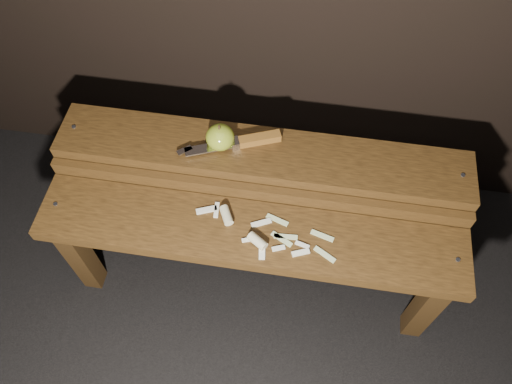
# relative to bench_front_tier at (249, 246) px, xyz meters

# --- Properties ---
(ground) EXTENTS (60.00, 60.00, 0.00)m
(ground) POSITION_rel_bench_front_tier_xyz_m (0.00, 0.06, -0.35)
(ground) COLOR black
(bench_front_tier) EXTENTS (1.20, 0.20, 0.42)m
(bench_front_tier) POSITION_rel_bench_front_tier_xyz_m (0.00, 0.00, 0.00)
(bench_front_tier) COLOR black
(bench_front_tier) RESTS_ON ground
(bench_rear_tier) EXTENTS (1.20, 0.21, 0.50)m
(bench_rear_tier) POSITION_rel_bench_front_tier_xyz_m (0.00, 0.23, 0.06)
(bench_rear_tier) COLOR black
(bench_rear_tier) RESTS_ON ground
(apple) EXTENTS (0.08, 0.08, 0.09)m
(apple) POSITION_rel_bench_front_tier_xyz_m (-0.12, 0.23, 0.18)
(apple) COLOR olive
(apple) RESTS_ON bench_rear_tier
(knife) EXTENTS (0.29, 0.13, 0.03)m
(knife) POSITION_rel_bench_front_tier_xyz_m (-0.05, 0.25, 0.16)
(knife) COLOR brown
(knife) RESTS_ON bench_rear_tier
(apple_scraps) EXTENTS (0.40, 0.16, 0.03)m
(apple_scraps) POSITION_rel_bench_front_tier_xyz_m (0.01, 0.01, 0.08)
(apple_scraps) COLOR beige
(apple_scraps) RESTS_ON bench_front_tier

